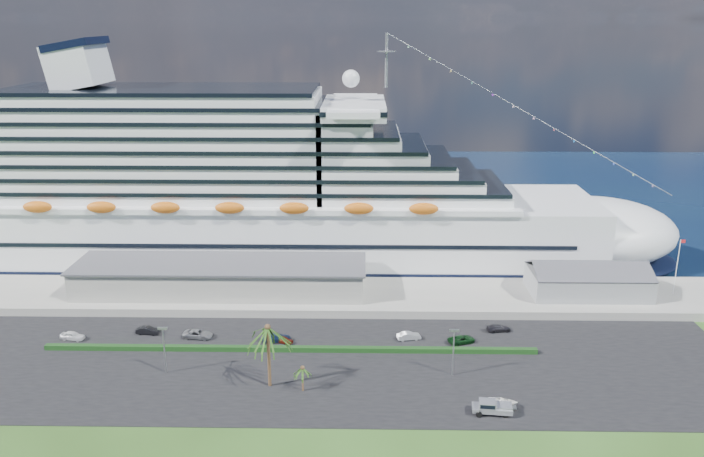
{
  "coord_description": "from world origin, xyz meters",
  "views": [
    {
      "loc": [
        5.07,
        -94.45,
        57.02
      ],
      "look_at": [
        2.85,
        30.0,
        18.84
      ],
      "focal_mm": 35.0,
      "sensor_mm": 36.0,
      "label": 1
    }
  ],
  "objects_px": {
    "cruise_ship": "(253,195)",
    "boat_trailer": "(501,403)",
    "pickup_truck": "(491,407)",
    "parked_car_3": "(277,338)"
  },
  "relations": [
    {
      "from": "pickup_truck",
      "to": "boat_trailer",
      "type": "distance_m",
      "value": 2.19
    },
    {
      "from": "cruise_ship",
      "to": "parked_car_3",
      "type": "relative_size",
      "value": 36.69
    },
    {
      "from": "parked_car_3",
      "to": "boat_trailer",
      "type": "relative_size",
      "value": 0.9
    },
    {
      "from": "parked_car_3",
      "to": "boat_trailer",
      "type": "bearing_deg",
      "value": -133.02
    },
    {
      "from": "parked_car_3",
      "to": "pickup_truck",
      "type": "relative_size",
      "value": 0.84
    },
    {
      "from": "parked_car_3",
      "to": "boat_trailer",
      "type": "xyz_separation_m",
      "value": [
        36.96,
        -22.13,
        0.33
      ]
    },
    {
      "from": "cruise_ship",
      "to": "boat_trailer",
      "type": "bearing_deg",
      "value": -54.31
    },
    {
      "from": "cruise_ship",
      "to": "pickup_truck",
      "type": "relative_size",
      "value": 30.71
    },
    {
      "from": "boat_trailer",
      "to": "pickup_truck",
      "type": "bearing_deg",
      "value": -142.11
    },
    {
      "from": "cruise_ship",
      "to": "pickup_truck",
      "type": "bearing_deg",
      "value": -55.84
    }
  ]
}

